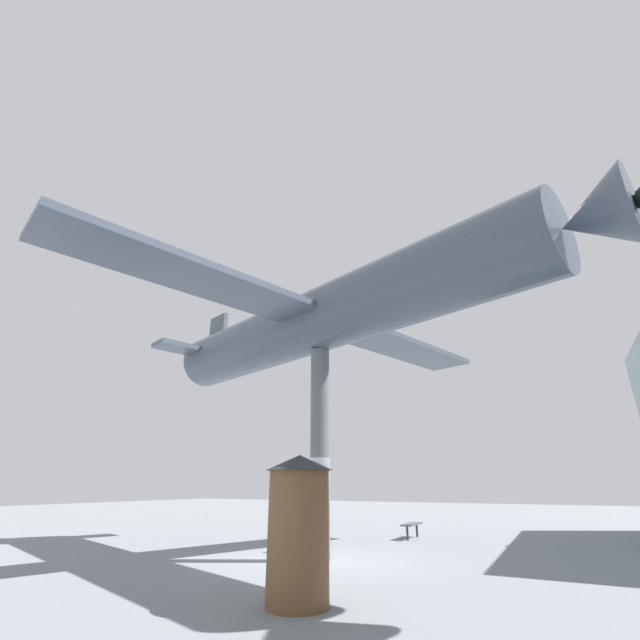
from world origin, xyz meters
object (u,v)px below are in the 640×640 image
Objects in this scene: suspended_airplane at (327,317)px; visitor_person at (312,517)px; support_pylon_central at (320,447)px; plaza_bench at (412,525)px; info_kiosk at (299,525)px.

suspended_airplane is 5.92m from visitor_person.
visitor_person is (-1.18, -0.90, -1.88)m from support_pylon_central.
support_pylon_central is 2.39m from visitor_person.
info_kiosk is at bearing 6.25° from plaza_bench.
info_kiosk is at bearing 38.54° from suspended_airplane.
visitor_person is at bearing -18.31° from plaza_bench.
visitor_person is at bearing -118.74° from suspended_airplane.
suspended_airplane is 6.62× the size of info_kiosk.
visitor_person reaches higher than plaza_bench.
plaza_bench is at bearing 173.62° from support_pylon_central.
support_pylon_central reaches higher than visitor_person.
suspended_airplane reaches higher than visitor_person.
suspended_airplane is at bearing 71.72° from support_pylon_central.
plaza_bench is at bearing -165.29° from suspended_airplane.
suspended_airplane is 8.59m from plaza_bench.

